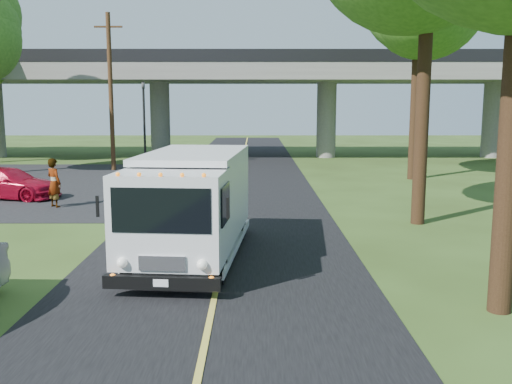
{
  "coord_description": "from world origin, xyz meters",
  "views": [
    {
      "loc": [
        0.82,
        -9.41,
        3.96
      ],
      "look_at": [
        0.86,
        5.54,
        1.6
      ],
      "focal_mm": 40.0,
      "sensor_mm": 36.0,
      "label": 1
    }
  ],
  "objects_px": {
    "step_van": "(191,202)",
    "pedestrian": "(54,183)",
    "traffic_signal": "(144,115)",
    "utility_pole": "(111,91)",
    "red_sedan": "(8,183)",
    "tree_right_far": "(424,14)"
  },
  "relations": [
    {
      "from": "step_van",
      "to": "pedestrian",
      "type": "distance_m",
      "value": 9.38
    },
    {
      "from": "traffic_signal",
      "to": "pedestrian",
      "type": "distance_m",
      "value": 14.26
    },
    {
      "from": "pedestrian",
      "to": "traffic_signal",
      "type": "bearing_deg",
      "value": -55.42
    },
    {
      "from": "utility_pole",
      "to": "red_sedan",
      "type": "xyz_separation_m",
      "value": [
        -1.92,
        -9.99,
        -3.96
      ]
    },
    {
      "from": "utility_pole",
      "to": "step_van",
      "type": "height_order",
      "value": "utility_pole"
    },
    {
      "from": "tree_right_far",
      "to": "red_sedan",
      "type": "relative_size",
      "value": 2.51
    },
    {
      "from": "step_van",
      "to": "red_sedan",
      "type": "bearing_deg",
      "value": 137.98
    },
    {
      "from": "red_sedan",
      "to": "pedestrian",
      "type": "distance_m",
      "value": 3.36
    },
    {
      "from": "step_van",
      "to": "pedestrian",
      "type": "xyz_separation_m",
      "value": [
        -6.0,
        7.2,
        -0.53
      ]
    },
    {
      "from": "traffic_signal",
      "to": "tree_right_far",
      "type": "bearing_deg",
      "value": -22.07
    },
    {
      "from": "utility_pole",
      "to": "red_sedan",
      "type": "bearing_deg",
      "value": -100.86
    },
    {
      "from": "traffic_signal",
      "to": "pedestrian",
      "type": "relative_size",
      "value": 2.77
    },
    {
      "from": "traffic_signal",
      "to": "step_van",
      "type": "relative_size",
      "value": 0.79
    },
    {
      "from": "step_van",
      "to": "tree_right_far",
      "type": "bearing_deg",
      "value": 61.48
    },
    {
      "from": "pedestrian",
      "to": "red_sedan",
      "type": "bearing_deg",
      "value": -0.23
    },
    {
      "from": "traffic_signal",
      "to": "step_van",
      "type": "xyz_separation_m",
      "value": [
        5.22,
        -21.25,
        -1.73
      ]
    },
    {
      "from": "utility_pole",
      "to": "pedestrian",
      "type": "distance_m",
      "value": 12.62
    },
    {
      "from": "red_sedan",
      "to": "pedestrian",
      "type": "bearing_deg",
      "value": -115.96
    },
    {
      "from": "tree_right_far",
      "to": "step_van",
      "type": "distance_m",
      "value": 19.34
    },
    {
      "from": "utility_pole",
      "to": "step_van",
      "type": "bearing_deg",
      "value": -70.76
    },
    {
      "from": "traffic_signal",
      "to": "red_sedan",
      "type": "xyz_separation_m",
      "value": [
        -3.42,
        -11.99,
        -2.57
      ]
    },
    {
      "from": "traffic_signal",
      "to": "tree_right_far",
      "type": "height_order",
      "value": "tree_right_far"
    }
  ]
}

